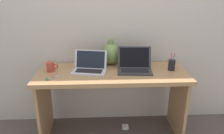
{
  "coord_description": "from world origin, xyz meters",
  "views": [
    {
      "loc": [
        -0.09,
        -1.98,
        1.52
      ],
      "look_at": [
        0.0,
        0.0,
        0.79
      ],
      "focal_mm": 33.94,
      "sensor_mm": 36.0,
      "label": 1
    }
  ],
  "objects_px": {
    "green_vase": "(111,54)",
    "coffee_mug": "(51,67)",
    "scissors": "(50,79)",
    "power_brick": "(125,127)",
    "laptop_left": "(90,66)",
    "laptop_right": "(134,64)",
    "pen_cup": "(172,65)"
  },
  "relations": [
    {
      "from": "power_brick",
      "to": "laptop_left",
      "type": "bearing_deg",
      "value": -173.69
    },
    {
      "from": "scissors",
      "to": "power_brick",
      "type": "distance_m",
      "value": 1.06
    },
    {
      "from": "laptop_left",
      "to": "laptop_right",
      "type": "height_order",
      "value": "laptop_right"
    },
    {
      "from": "laptop_right",
      "to": "laptop_left",
      "type": "bearing_deg",
      "value": -179.61
    },
    {
      "from": "green_vase",
      "to": "pen_cup",
      "type": "height_order",
      "value": "green_vase"
    },
    {
      "from": "laptop_right",
      "to": "green_vase",
      "type": "distance_m",
      "value": 0.31
    },
    {
      "from": "laptop_right",
      "to": "green_vase",
      "type": "bearing_deg",
      "value": 140.21
    },
    {
      "from": "green_vase",
      "to": "coffee_mug",
      "type": "xyz_separation_m",
      "value": [
        -0.61,
        -0.19,
        -0.07
      ]
    },
    {
      "from": "green_vase",
      "to": "coffee_mug",
      "type": "relative_size",
      "value": 2.38
    },
    {
      "from": "green_vase",
      "to": "coffee_mug",
      "type": "distance_m",
      "value": 0.65
    },
    {
      "from": "scissors",
      "to": "green_vase",
      "type": "bearing_deg",
      "value": 33.58
    },
    {
      "from": "scissors",
      "to": "power_brick",
      "type": "relative_size",
      "value": 1.96
    },
    {
      "from": "laptop_right",
      "to": "pen_cup",
      "type": "distance_m",
      "value": 0.38
    },
    {
      "from": "green_vase",
      "to": "power_brick",
      "type": "bearing_deg",
      "value": -44.13
    },
    {
      "from": "coffee_mug",
      "to": "scissors",
      "type": "distance_m",
      "value": 0.21
    },
    {
      "from": "laptop_right",
      "to": "power_brick",
      "type": "height_order",
      "value": "laptop_right"
    },
    {
      "from": "laptop_right",
      "to": "coffee_mug",
      "type": "distance_m",
      "value": 0.85
    },
    {
      "from": "laptop_left",
      "to": "coffee_mug",
      "type": "bearing_deg",
      "value": 178.81
    },
    {
      "from": "laptop_right",
      "to": "pen_cup",
      "type": "xyz_separation_m",
      "value": [
        0.38,
        -0.02,
        -0.0
      ]
    },
    {
      "from": "laptop_right",
      "to": "scissors",
      "type": "xyz_separation_m",
      "value": [
        -0.81,
        -0.19,
        -0.06
      ]
    },
    {
      "from": "laptop_right",
      "to": "power_brick",
      "type": "xyz_separation_m",
      "value": [
        -0.07,
        0.04,
        -0.78
      ]
    },
    {
      "from": "laptop_left",
      "to": "green_vase",
      "type": "bearing_deg",
      "value": 41.35
    },
    {
      "from": "laptop_left",
      "to": "coffee_mug",
      "type": "height_order",
      "value": "laptop_left"
    },
    {
      "from": "green_vase",
      "to": "scissors",
      "type": "height_order",
      "value": "green_vase"
    },
    {
      "from": "laptop_left",
      "to": "power_brick",
      "type": "distance_m",
      "value": 0.87
    },
    {
      "from": "laptop_left",
      "to": "scissors",
      "type": "height_order",
      "value": "laptop_left"
    },
    {
      "from": "coffee_mug",
      "to": "pen_cup",
      "type": "bearing_deg",
      "value": -0.98
    },
    {
      "from": "green_vase",
      "to": "power_brick",
      "type": "relative_size",
      "value": 4.02
    },
    {
      "from": "laptop_right",
      "to": "coffee_mug",
      "type": "height_order",
      "value": "laptop_right"
    },
    {
      "from": "laptop_left",
      "to": "scissors",
      "type": "distance_m",
      "value": 0.41
    },
    {
      "from": "pen_cup",
      "to": "scissors",
      "type": "relative_size",
      "value": 1.33
    },
    {
      "from": "laptop_left",
      "to": "laptop_right",
      "type": "xyz_separation_m",
      "value": [
        0.45,
        0.0,
        0.01
      ]
    }
  ]
}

